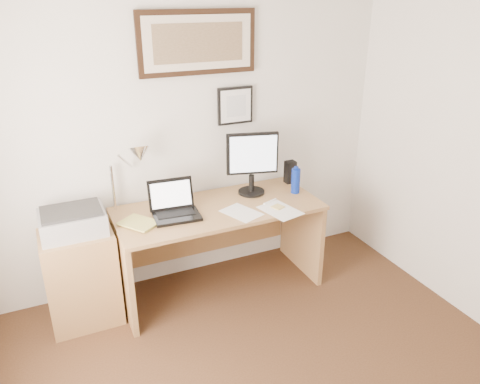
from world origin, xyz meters
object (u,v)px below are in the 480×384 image
lcd_monitor (252,160)px  book (130,229)px  side_cabinet (82,277)px  desk (215,229)px  printer (73,221)px  water_bottle (296,181)px  laptop (175,208)px

lcd_monitor → book: bearing=-167.9°
book → lcd_monitor: size_ratio=0.51×
side_cabinet → lcd_monitor: 1.58m
desk → lcd_monitor: size_ratio=3.08×
side_cabinet → printer: size_ratio=1.66×
side_cabinet → desk: size_ratio=0.46×
book → desk: book is taller
printer → lcd_monitor: bearing=2.6°
printer → desk: bearing=0.9°
lcd_monitor → printer: size_ratio=1.18×
desk → water_bottle: bearing=-7.1°
lcd_monitor → printer: bearing=-177.4°
side_cabinet → laptop: 0.85m
book → desk: (0.71, 0.18, -0.25)m
side_cabinet → laptop: bearing=-3.8°
book → printer: printer is taller
water_bottle → laptop: size_ratio=0.58×
book → laptop: bearing=15.1°
desk → laptop: bearing=-166.6°
laptop → lcd_monitor: 0.75m
water_bottle → printer: 1.77m
desk → printer: size_ratio=3.64×
side_cabinet → laptop: laptop is taller
desk → printer: (-1.07, -0.02, 0.30)m
laptop → lcd_monitor: lcd_monitor is taller
book → printer: bearing=155.5°
side_cabinet → lcd_monitor: lcd_monitor is taller
book → water_bottle: bearing=3.9°
side_cabinet → lcd_monitor: bearing=3.3°
lcd_monitor → laptop: bearing=-169.5°
book → laptop: (0.36, 0.10, 0.05)m
desk → laptop: laptop is taller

